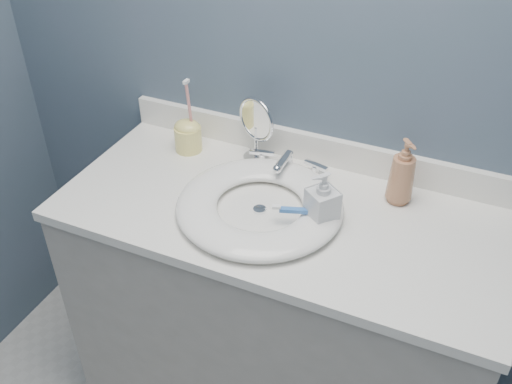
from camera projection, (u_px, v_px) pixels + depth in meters
The scene contains 12 objects.
back_wall at pixel (322, 61), 1.56m from camera, with size 2.20×0.02×2.40m, color #415462.
vanity_cabinet at pixel (277, 322), 1.81m from camera, with size 1.20×0.55×0.85m, color #AEA79F.
countertop at pixel (281, 214), 1.55m from camera, with size 1.22×0.57×0.03m, color white.
backsplash at pixel (314, 148), 1.71m from camera, with size 1.22×0.02×0.09m, color white.
basin at pixel (260, 205), 1.53m from camera, with size 0.45×0.45×0.04m, color white, non-canonical shape.
drain at pixel (260, 210), 1.54m from camera, with size 0.04×0.04×0.01m, color silver.
faucet at pixel (287, 165), 1.67m from camera, with size 0.25×0.13×0.07m.
makeup_mirror at pixel (256, 127), 1.68m from camera, with size 0.13×0.08×0.21m.
soap_bottle_amber at pixel (402, 172), 1.52m from camera, with size 0.07×0.07×0.19m, color #A86E4B.
soap_bottle_clear at pixel (323, 200), 1.45m from camera, with size 0.07×0.07×0.16m, color silver.
toothbrush_holder at pixel (188, 134), 1.76m from camera, with size 0.08×0.08×0.24m.
toothbrush_lying at pixel (307, 211), 1.47m from camera, with size 0.17×0.07×0.02m.
Camera 1 is at (0.43, -0.16, 1.83)m, focal length 40.00 mm.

